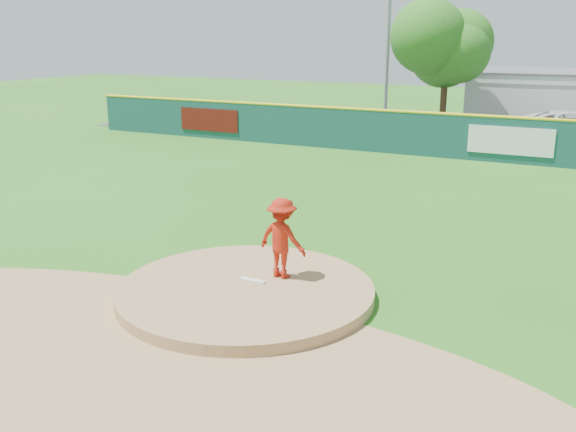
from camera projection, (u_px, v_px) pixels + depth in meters
The scene contains 12 objects.
ground at pixel (246, 297), 13.78m from camera, with size 120.00×120.00×0.00m, color #286B19.
pitchers_mound at pixel (246, 297), 13.78m from camera, with size 5.50×5.50×0.50m, color #9E774C.
pitching_rubber at pixel (253, 280), 13.96m from camera, with size 0.60×0.15×0.04m, color white.
infield_dirt_arc at pixel (159, 357), 11.20m from camera, with size 15.40×15.40×0.01m, color #9E774C.
parking_lot at pixel (484, 132), 36.93m from camera, with size 44.00×16.00×0.02m, color #38383A.
pitcher at pixel (282, 238), 14.00m from camera, with size 1.16×0.67×1.80m, color #B11F0F.
van at pixel (574, 126), 33.52m from camera, with size 2.62×5.68×1.58m, color silver.
fence_banners at pixel (343, 129), 31.09m from camera, with size 19.17×0.04×1.20m.
playground_slide at pixel (223, 113), 40.10m from camera, with size 0.89×2.52×1.39m.
outfield_fence at pixel (448, 134), 28.92m from camera, with size 40.00×0.14×2.07m.
deciduous_tree at pixel (447, 51), 34.85m from camera, with size 5.60×5.60×7.36m.
light_pole_left at pixel (389, 24), 37.90m from camera, with size 1.75×0.25×11.00m.
Camera 1 is at (6.60, -10.98, 5.43)m, focal length 40.00 mm.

